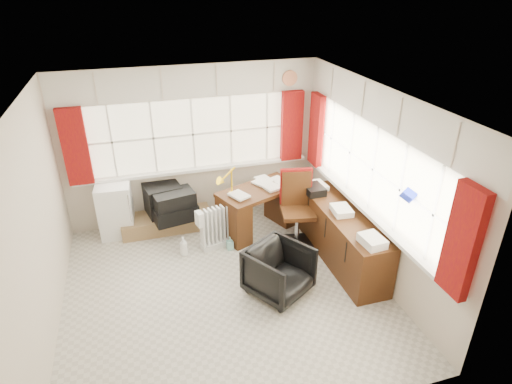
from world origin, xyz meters
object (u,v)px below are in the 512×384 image
Objects in this scene: tv_bench at (167,222)px; crt_tv at (163,199)px; desk_lamp at (231,175)px; office_chair at (279,271)px; mini_fridge at (116,209)px; task_chair at (296,205)px; radiator at (215,231)px; credenza at (341,235)px; desk at (259,207)px.

crt_tv is at bearing 98.30° from tv_bench.
tv_bench is at bearing 153.21° from desk_lamp.
office_chair is 0.51× the size of tv_bench.
tv_bench is at bearing -6.17° from mini_fridge.
desk_lamp reaches higher than mini_fridge.
office_chair is at bearing -81.03° from desk_lamp.
task_chair is at bearing -26.23° from tv_bench.
tv_bench is (-0.64, 0.72, -0.14)m from radiator.
credenza reaches higher than office_chair.
credenza reaches higher than radiator.
task_chair reaches higher than desk.
credenza is at bearing -38.18° from desk_lamp.
task_chair reaches higher than crt_tv.
office_chair is (-0.64, -1.06, -0.29)m from task_chair.
tv_bench is at bearing 89.55° from office_chair.
desk_lamp is at bearing -18.43° from mini_fridge.
crt_tv is (-0.65, 0.82, 0.22)m from radiator.
radiator is 1.60m from mini_fridge.
radiator is at bearing -48.54° from tv_bench.
tv_bench is at bearing 162.16° from desk.
desk_lamp is at bearing -175.04° from desk.
radiator is (-0.33, -0.23, -0.76)m from desk_lamp.
mini_fridge reaches higher than desk.
radiator is at bearing 82.46° from office_chair.
tv_bench is (-1.84, 0.91, -0.49)m from task_chair.
task_chair reaches higher than office_chair.
radiator is 1.07m from crt_tv.
task_chair reaches higher than radiator.
crt_tv is (-0.01, 0.10, 0.37)m from tv_bench.
crt_tv reaches higher than radiator.
desk is 3.19× the size of desk_lamp.
credenza is 2.81m from crt_tv.
crt_tv is at bearing 151.55° from task_chair.
credenza is at bearing -35.21° from crt_tv.
credenza is at bearing -50.59° from desk.
desk_lamp is 1.66m from office_chair.
mini_fridge reaches higher than radiator.
desk is 0.67m from task_chair.
credenza is (1.64, -0.80, 0.12)m from radiator.
credenza is at bearing -33.70° from tv_bench.
office_chair is at bearing -157.40° from credenza.
desk_lamp is at bearing 141.82° from credenza.
tv_bench is 0.80m from mini_fridge.
credenza is at bearing -25.92° from radiator.
desk_lamp is 0.86m from radiator.
crt_tv is at bearing 144.79° from credenza.
tv_bench is at bearing 146.30° from credenza.
task_chair is (0.44, -0.46, 0.21)m from desk.
office_chair is 1.09× the size of radiator.
office_chair is 0.84× the size of mini_fridge.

